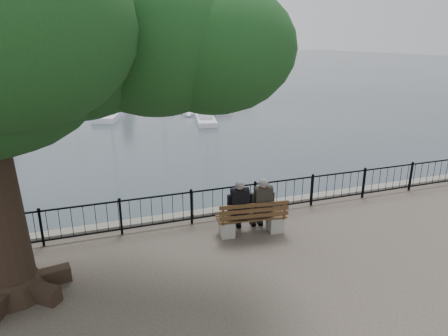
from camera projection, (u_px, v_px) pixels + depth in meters
name	position (u px, v px, depth m)	size (l,w,h in m)	color
harbor	(219.00, 226.00, 12.62)	(260.00, 260.00, 1.20)	slate
railing	(224.00, 201.00, 11.85)	(22.06, 0.06, 1.00)	black
bench	(252.00, 222.00, 10.99)	(1.98, 0.80, 1.01)	gray
person_left	(238.00, 208.00, 10.90)	(0.50, 0.83, 1.61)	black
person_right	(261.00, 206.00, 11.04)	(0.50, 0.83, 1.61)	black
tree	(17.00, 28.00, 7.20)	(9.94, 6.94, 8.12)	black
lion_monument	(123.00, 70.00, 54.85)	(5.66, 5.66, 8.44)	slate
sailboat_b	(110.00, 112.00, 32.76)	(3.22, 6.15, 13.85)	white
sailboat_c	(205.00, 118.00, 30.99)	(2.36, 5.09, 9.20)	white
sailboat_d	(217.00, 107.00, 35.73)	(1.90, 5.35, 9.52)	white
sailboat_f	(163.00, 104.00, 37.29)	(2.30, 5.82, 10.69)	white
sailboat_g	(199.00, 93.00, 45.34)	(2.20, 4.89, 8.54)	white
sailboat_h	(72.00, 90.00, 47.81)	(1.34, 4.82, 11.26)	white
far_shore	(217.00, 49.00, 88.20)	(30.00, 8.60, 9.18)	#423C34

